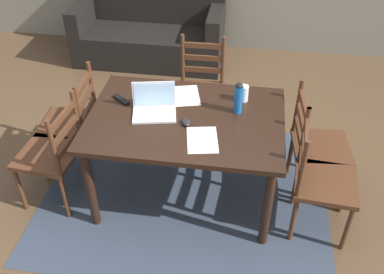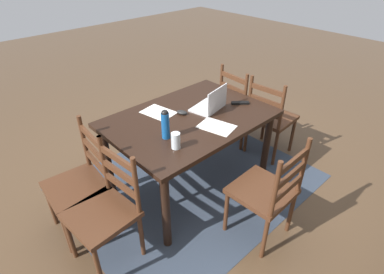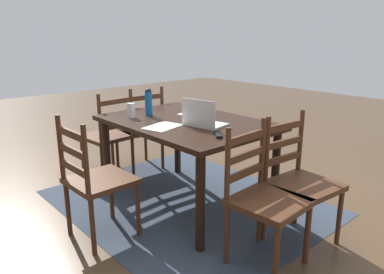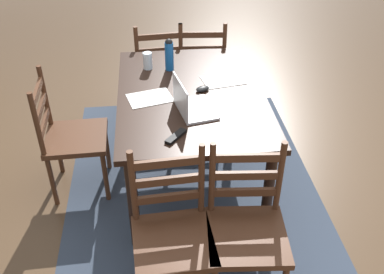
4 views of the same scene
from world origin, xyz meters
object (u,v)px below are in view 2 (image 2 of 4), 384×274
(chair_right_near, at_px, (80,184))
(tv_remote, at_px, (240,103))
(chair_right_far, at_px, (106,211))
(water_bottle, at_px, (165,124))
(chair_left_far, at_px, (270,118))
(computer_mouse, at_px, (182,112))
(chair_left_near, at_px, (241,105))
(laptop, at_px, (212,104))
(dining_table, at_px, (190,126))
(chair_far_head, at_px, (267,192))
(drinking_glass, at_px, (176,141))

(chair_right_near, distance_m, tv_remote, 1.62)
(chair_right_far, height_order, water_bottle, water_bottle)
(chair_left_far, relative_size, computer_mouse, 9.50)
(chair_left_near, distance_m, chair_right_near, 2.04)
(chair_right_near, relative_size, computer_mouse, 9.50)
(laptop, bearing_deg, chair_left_far, 167.48)
(dining_table, bearing_deg, tv_remote, 164.69)
(chair_left_near, height_order, laptop, laptop)
(chair_right_far, bearing_deg, computer_mouse, -164.02)
(chair_left_far, height_order, computer_mouse, chair_left_far)
(chair_right_far, bearing_deg, tv_remote, -177.93)
(chair_left_near, bearing_deg, chair_far_head, 47.05)
(laptop, height_order, drinking_glass, laptop)
(dining_table, xyz_separation_m, chair_right_near, (1.02, -0.20, -0.22))
(water_bottle, xyz_separation_m, computer_mouse, (-0.36, -0.21, -0.11))
(chair_left_near, distance_m, chair_left_far, 0.42)
(computer_mouse, bearing_deg, tv_remote, 135.97)
(dining_table, distance_m, chair_left_near, 1.06)
(drinking_glass, bearing_deg, chair_far_head, 124.83)
(chair_left_near, height_order, chair_right_near, same)
(dining_table, xyz_separation_m, chair_far_head, (-0.00, 0.88, -0.22))
(chair_right_near, distance_m, laptop, 1.34)
(chair_right_far, relative_size, water_bottle, 3.80)
(chair_left_far, xyz_separation_m, laptop, (0.77, -0.17, 0.37))
(chair_left_near, bearing_deg, drinking_glass, 19.27)
(chair_right_near, distance_m, drinking_glass, 0.87)
(chair_left_far, bearing_deg, computer_mouse, -15.72)
(chair_left_far, relative_size, laptop, 2.65)
(chair_right_far, distance_m, chair_left_far, 2.04)
(chair_far_head, xyz_separation_m, tv_remote, (-0.53, -0.74, 0.33))
(computer_mouse, relative_size, tv_remote, 0.59)
(laptop, bearing_deg, computer_mouse, -24.56)
(dining_table, bearing_deg, water_bottle, 18.62)
(chair_left_far, bearing_deg, chair_left_near, -90.01)
(chair_left_near, distance_m, laptop, 0.89)
(chair_right_near, xyz_separation_m, tv_remote, (-1.55, 0.35, 0.33))
(chair_right_far, bearing_deg, chair_left_far, 179.84)
(chair_far_head, height_order, laptop, laptop)
(chair_far_head, distance_m, laptop, 0.96)
(water_bottle, xyz_separation_m, tv_remote, (-0.91, 0.02, -0.12))
(chair_left_near, relative_size, computer_mouse, 9.50)
(laptop, height_order, water_bottle, water_bottle)
(dining_table, xyz_separation_m, drinking_glass, (0.41, 0.29, 0.16))
(computer_mouse, bearing_deg, chair_right_far, -5.41)
(chair_right_far, distance_m, laptop, 1.33)
(chair_left_near, bearing_deg, tv_remote, 36.12)
(chair_right_near, distance_m, chair_left_far, 2.08)
(computer_mouse, bearing_deg, drinking_glass, 22.37)
(chair_left_near, xyz_separation_m, laptop, (0.77, 0.24, 0.37))
(laptop, distance_m, water_bottle, 0.63)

